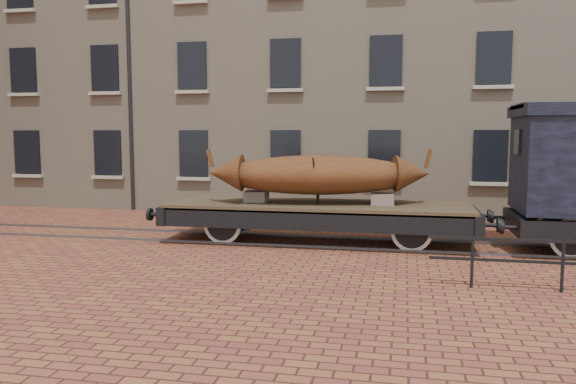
# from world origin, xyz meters

# --- Properties ---
(ground) EXTENTS (90.00, 90.00, 0.00)m
(ground) POSITION_xyz_m (0.00, 0.00, 0.00)
(ground) COLOR brown
(warehouse_cream) EXTENTS (40.00, 10.19, 14.00)m
(warehouse_cream) POSITION_xyz_m (3.00, 9.99, 7.00)
(warehouse_cream) COLOR tan
(warehouse_cream) RESTS_ON ground
(rail_track) EXTENTS (30.00, 1.52, 0.06)m
(rail_track) POSITION_xyz_m (0.00, 0.00, 0.03)
(rail_track) COLOR #59595E
(rail_track) RESTS_ON ground
(flatcar_wagon) EXTENTS (9.06, 2.46, 1.37)m
(flatcar_wagon) POSITION_xyz_m (-0.55, -0.00, 0.85)
(flatcar_wagon) COLOR brown
(flatcar_wagon) RESTS_ON ground
(iron_boat) EXTENTS (5.97, 2.40, 1.46)m
(iron_boat) POSITION_xyz_m (-0.56, -0.00, 1.84)
(iron_boat) COLOR #5F3710
(iron_boat) RESTS_ON flatcar_wagon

